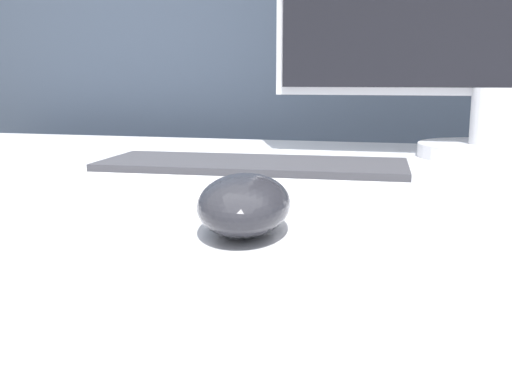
% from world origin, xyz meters
% --- Properties ---
extents(partition_panel, '(5.00, 0.03, 1.30)m').
position_xyz_m(partition_panel, '(0.00, 0.58, 0.65)').
color(partition_panel, '#333D4C').
rests_on(partition_panel, ground_plane).
extents(computer_mouse_near, '(0.09, 0.13, 0.04)m').
position_xyz_m(computer_mouse_near, '(-0.06, -0.23, 0.77)').
color(computer_mouse_near, '#232328').
rests_on(computer_mouse_near, desk).
extents(keyboard, '(0.37, 0.16, 0.02)m').
position_xyz_m(keyboard, '(-0.11, -0.02, 0.76)').
color(keyboard, silver).
rests_on(keyboard, desk).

